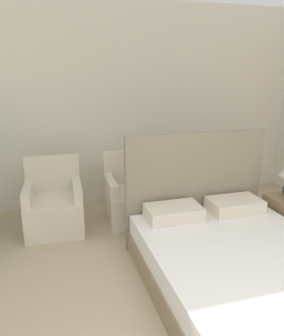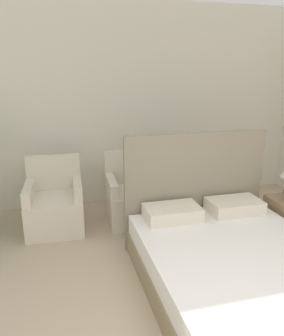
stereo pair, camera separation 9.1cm
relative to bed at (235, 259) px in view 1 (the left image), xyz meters
The scene contains 4 objects.
wall_back 2.78m from the bed, 103.30° to the left, with size 10.00×0.06×2.90m.
bed is the anchor object (origin of this frame).
armchair_near_window_left 2.27m from the bed, 133.99° to the left, with size 0.72×0.72×0.90m.
armchair_near_window_right 1.72m from the bed, 108.67° to the left, with size 0.72×0.72×0.90m.
Camera 1 is at (-0.99, -1.08, 1.93)m, focal length 35.00 mm.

